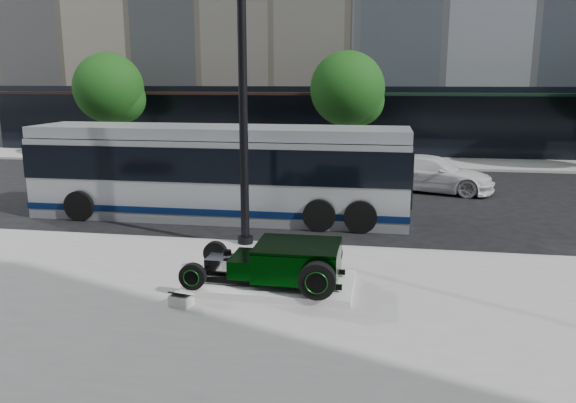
% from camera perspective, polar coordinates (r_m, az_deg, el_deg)
% --- Properties ---
extents(ground, '(120.00, 120.00, 0.00)m').
position_cam_1_polar(ground, '(17.00, -0.43, -2.62)').
color(ground, black).
rests_on(ground, ground).
extents(sidewalk_far, '(70.00, 4.00, 0.12)m').
position_cam_1_polar(sidewalk_far, '(30.61, 4.13, 4.15)').
color(sidewalk_far, gray).
rests_on(sidewalk_far, ground).
extents(street_trees, '(29.80, 3.80, 5.70)m').
position_cam_1_polar(street_trees, '(29.30, 6.33, 11.03)').
color(street_trees, black).
rests_on(street_trees, sidewalk_far).
extents(display_plinth, '(3.40, 1.80, 0.15)m').
position_cam_1_polar(display_plinth, '(11.87, -1.66, -8.31)').
color(display_plinth, silver).
rests_on(display_plinth, sidewalk_near).
extents(hot_rod, '(3.22, 2.00, 0.81)m').
position_cam_1_polar(hot_rod, '(11.65, -0.06, -6.10)').
color(hot_rod, black).
rests_on(hot_rod, display_plinth).
extents(info_plaque, '(0.45, 0.38, 0.31)m').
position_cam_1_polar(info_plaque, '(11.10, -10.80, -9.76)').
color(info_plaque, silver).
rests_on(info_plaque, sidewalk_near).
extents(lamppost, '(0.41, 0.41, 7.41)m').
position_cam_1_polar(lamppost, '(14.39, -4.56, 8.96)').
color(lamppost, black).
rests_on(lamppost, sidewalk_near).
extents(transit_bus, '(12.12, 2.88, 2.92)m').
position_cam_1_polar(transit_bus, '(18.20, -6.96, 3.07)').
color(transit_bus, '#A7ABB0').
rests_on(transit_bus, ground).
extents(white_sedan, '(5.20, 3.18, 1.41)m').
position_cam_1_polar(white_sedan, '(23.07, 14.32, 2.76)').
color(white_sedan, white).
rests_on(white_sedan, ground).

